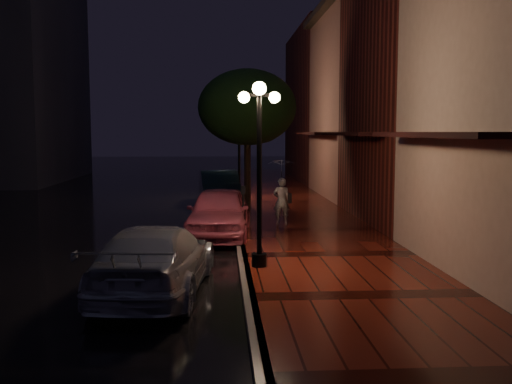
% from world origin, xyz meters
% --- Properties ---
extents(ground, '(120.00, 120.00, 0.00)m').
position_xyz_m(ground, '(0.00, 0.00, 0.00)').
color(ground, black).
rests_on(ground, ground).
extents(sidewalk, '(4.50, 60.00, 0.15)m').
position_xyz_m(sidewalk, '(2.25, 0.00, 0.07)').
color(sidewalk, '#4B140D').
rests_on(sidewalk, ground).
extents(curb, '(0.25, 60.00, 0.15)m').
position_xyz_m(curb, '(0.00, 0.00, 0.07)').
color(curb, '#595451').
rests_on(curb, ground).
extents(storefront_mid, '(5.00, 8.00, 11.00)m').
position_xyz_m(storefront_mid, '(7.00, 2.00, 5.50)').
color(storefront_mid, '#511914').
rests_on(storefront_mid, ground).
extents(storefront_far, '(5.00, 8.00, 9.00)m').
position_xyz_m(storefront_far, '(7.00, 10.00, 4.50)').
color(storefront_far, '#8C5951').
rests_on(storefront_far, ground).
extents(storefront_extra, '(5.00, 12.00, 10.00)m').
position_xyz_m(storefront_extra, '(7.00, 20.00, 5.00)').
color(storefront_extra, '#511914').
rests_on(storefront_extra, ground).
extents(streetlamp_near, '(0.96, 0.36, 4.31)m').
position_xyz_m(streetlamp_near, '(0.35, -5.00, 2.60)').
color(streetlamp_near, black).
rests_on(streetlamp_near, sidewalk).
extents(streetlamp_far, '(0.96, 0.36, 4.31)m').
position_xyz_m(streetlamp_far, '(0.35, 9.00, 2.60)').
color(streetlamp_far, black).
rests_on(streetlamp_far, sidewalk).
extents(street_tree, '(4.16, 4.16, 5.80)m').
position_xyz_m(street_tree, '(0.61, 5.99, 4.24)').
color(street_tree, black).
rests_on(street_tree, sidewalk).
extents(pink_car, '(2.23, 4.77, 1.58)m').
position_xyz_m(pink_car, '(-0.60, -0.40, 0.79)').
color(pink_car, '#D0556F').
rests_on(pink_car, ground).
extents(navy_car, '(2.03, 4.87, 1.56)m').
position_xyz_m(navy_car, '(-0.60, 7.50, 0.78)').
color(navy_car, black).
rests_on(navy_car, ground).
extents(silver_car, '(2.48, 5.09, 1.43)m').
position_xyz_m(silver_car, '(-1.89, -6.65, 0.71)').
color(silver_car, '#A5A6AD').
rests_on(silver_car, ground).
extents(woman_with_umbrella, '(0.93, 0.95, 2.25)m').
position_xyz_m(woman_with_umbrella, '(1.54, 1.12, 1.64)').
color(woman_with_umbrella, white).
rests_on(woman_with_umbrella, sidewalk).
extents(parking_meter, '(0.14, 0.11, 1.49)m').
position_xyz_m(parking_meter, '(0.15, -0.54, 1.05)').
color(parking_meter, black).
rests_on(parking_meter, sidewalk).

